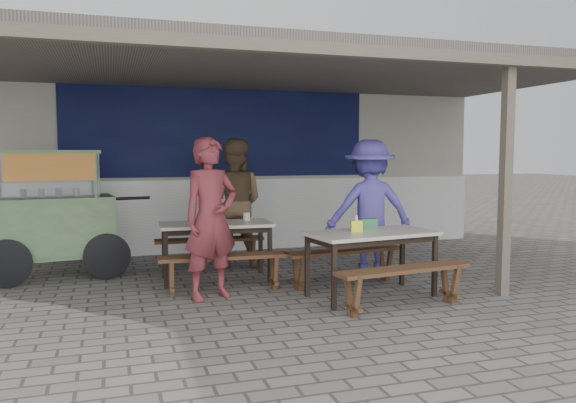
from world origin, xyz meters
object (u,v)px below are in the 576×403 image
at_px(bench_left_wall, 210,246).
at_px(patron_right_table, 369,209).
at_px(bench_right_street, 404,278).
at_px(tissue_box, 356,226).
at_px(table_right, 371,238).
at_px(vendor_cart, 54,209).
at_px(bench_right_wall, 344,258).
at_px(patron_street_side, 211,218).
at_px(patron_wall_side, 234,203).
at_px(condiment_jar, 247,216).
at_px(bench_left_street, 224,264).
at_px(table_left, 216,229).
at_px(condiment_bowl, 199,221).
at_px(donation_box, 368,224).

distance_m(bench_left_wall, patron_right_table, 2.29).
distance_m(bench_right_street, tissue_box, 0.86).
relative_size(table_right, vendor_cart, 0.75).
distance_m(bench_right_wall, patron_street_side, 1.77).
relative_size(bench_right_street, patron_street_side, 0.86).
height_order(patron_wall_side, condiment_jar, patron_wall_side).
bearing_deg(bench_right_wall, bench_left_street, 169.50).
distance_m(table_right, tissue_box, 0.22).
height_order(bench_left_street, patron_right_table, patron_right_table).
distance_m(table_left, patron_street_side, 0.92).
height_order(vendor_cart, condiment_bowl, vendor_cart).
xyz_separation_m(bench_right_street, tissue_box, (-0.24, 0.68, 0.47)).
xyz_separation_m(bench_right_street, bench_right_wall, (-0.16, 1.20, 0.00)).
xyz_separation_m(bench_left_street, donation_box, (1.63, -0.48, 0.47)).
height_order(table_left, patron_right_table, patron_right_table).
xyz_separation_m(vendor_cart, condiment_bowl, (1.79, -0.72, -0.14)).
relative_size(table_left, tissue_box, 11.38).
height_order(bench_left_street, tissue_box, tissue_box).
distance_m(bench_right_street, patron_right_table, 1.64).
distance_m(table_left, bench_left_wall, 0.75).
bearing_deg(tissue_box, condiment_jar, 123.77).
bearing_deg(bench_left_street, condiment_bowl, 105.20).
bearing_deg(table_right, table_left, 131.21).
relative_size(bench_left_street, vendor_cart, 0.74).
distance_m(bench_left_wall, bench_right_wall, 2.01).
bearing_deg(vendor_cart, table_left, -29.45).
height_order(table_right, tissue_box, tissue_box).
bearing_deg(bench_right_wall, vendor_cart, 148.05).
xyz_separation_m(patron_wall_side, tissue_box, (0.97, -2.13, -0.11)).
relative_size(bench_right_wall, donation_box, 8.34).
bearing_deg(tissue_box, bench_right_street, -70.81).
height_order(bench_left_wall, table_right, table_right).
height_order(bench_left_wall, donation_box, donation_box).
bearing_deg(bench_right_wall, patron_street_side, 176.38).
bearing_deg(bench_right_wall, donation_box, -79.49).
xyz_separation_m(bench_right_wall, patron_street_side, (-1.67, -0.12, 0.57)).
height_order(table_left, patron_wall_side, patron_wall_side).
distance_m(condiment_jar, condiment_bowl, 0.64).
bearing_deg(table_right, tissue_box, 145.58).
bearing_deg(patron_street_side, bench_right_street, -50.36).
height_order(tissue_box, condiment_jar, tissue_box).
height_order(patron_wall_side, condiment_bowl, patron_wall_side).
height_order(patron_wall_side, tissue_box, patron_wall_side).
height_order(patron_right_table, condiment_jar, patron_right_table).
relative_size(bench_left_street, condiment_jar, 14.98).
bearing_deg(bench_right_street, vendor_cart, 134.98).
bearing_deg(patron_wall_side, table_left, 85.93).
bearing_deg(patron_wall_side, vendor_cart, 23.18).
bearing_deg(condiment_bowl, bench_left_street, -77.54).
distance_m(bench_left_street, bench_right_street, 2.09).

